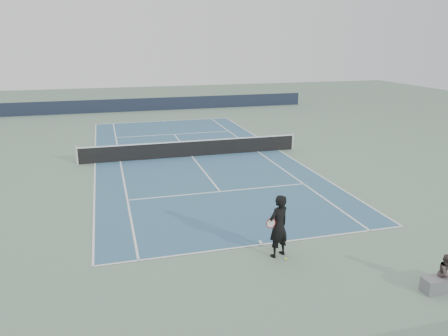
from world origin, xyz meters
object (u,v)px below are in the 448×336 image
object	(u,v)px
tennis_player	(278,226)
spectator_bench	(445,278)
tennis_ball	(286,259)
tennis_net	(192,148)

from	to	relation	value
tennis_player	spectator_bench	size ratio (longest dim) A/B	1.52
tennis_player	tennis_ball	distance (m)	1.06
tennis_net	tennis_player	world-z (taller)	tennis_player
tennis_net	spectator_bench	bearing A→B (deg)	-76.33
spectator_bench	tennis_player	bearing A→B (deg)	139.86
tennis_player	tennis_ball	size ratio (longest dim) A/B	27.65
tennis_net	tennis_ball	world-z (taller)	tennis_net
tennis_ball	spectator_bench	xyz separation A→B (m)	(3.50, -2.74, 0.33)
tennis_ball	spectator_bench	size ratio (longest dim) A/B	0.05
tennis_ball	spectator_bench	distance (m)	4.46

